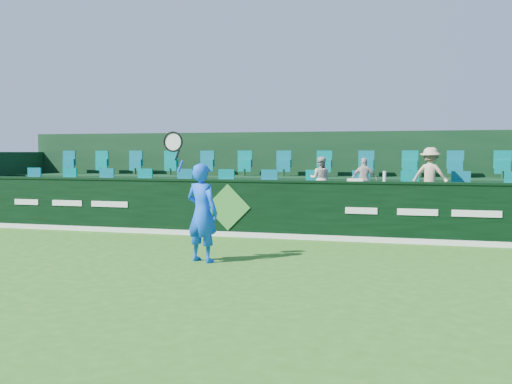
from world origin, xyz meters
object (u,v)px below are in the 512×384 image
(spectator_left, at_px, (320,179))
(drinks_bottle, at_px, (384,176))
(spectator_right, at_px, (430,175))
(spectator_middle, at_px, (364,180))
(towel, at_px, (355,180))
(tennis_player, at_px, (202,212))

(spectator_left, relative_size, drinks_bottle, 4.71)
(spectator_left, height_order, spectator_right, spectator_right)
(spectator_left, bearing_deg, spectator_right, -179.27)
(spectator_left, distance_m, spectator_middle, 1.07)
(spectator_left, relative_size, spectator_middle, 1.02)
(spectator_right, height_order, towel, spectator_right)
(spectator_middle, relative_size, spectator_right, 0.81)
(spectator_middle, bearing_deg, towel, 82.68)
(towel, bearing_deg, drinks_bottle, 0.00)
(spectator_middle, bearing_deg, spectator_right, 178.48)
(spectator_middle, bearing_deg, tennis_player, 57.27)
(spectator_left, xyz_separation_m, towel, (0.95, -1.12, 0.04))
(spectator_middle, bearing_deg, drinks_bottle, 113.29)
(towel, height_order, drinks_bottle, drinks_bottle)
(tennis_player, height_order, spectator_right, tennis_player)
(spectator_left, relative_size, towel, 3.07)
(spectator_right, height_order, drinks_bottle, spectator_right)
(drinks_bottle, bearing_deg, tennis_player, -134.56)
(tennis_player, distance_m, drinks_bottle, 4.47)
(spectator_middle, distance_m, drinks_bottle, 1.24)
(tennis_player, xyz_separation_m, towel, (2.48, 3.16, 0.47))
(spectator_middle, relative_size, drinks_bottle, 4.63)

